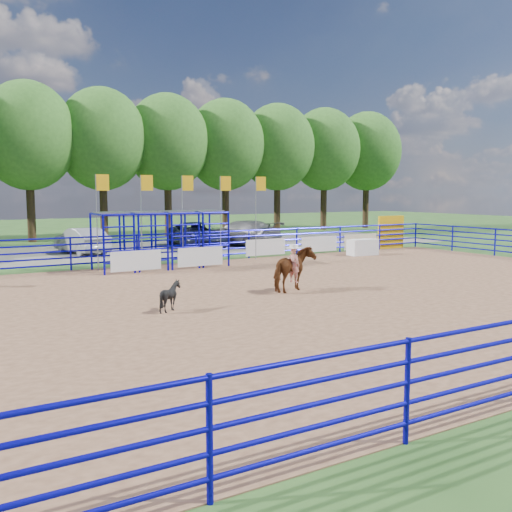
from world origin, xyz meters
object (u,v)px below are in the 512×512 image
Objects in this scene: announcer_table at (363,247)px; car_d at (242,233)px; calf at (170,296)px; car_b at (82,241)px; horse_and_rider at (294,268)px; car_c at (197,235)px.

announcer_table is 0.29× the size of car_d.
calf is 0.20× the size of car_b.
car_b is (-3.29, 16.10, -0.12)m from horse_and_rider.
announcer_table is at bearing -52.74° from calf.
car_b reaches higher than announcer_table.
car_d reaches higher than car_b.
calf is at bearing 37.22° from car_d.
car_b is at bearing 101.56° from horse_and_rider.
car_b is at bearing -171.87° from car_c.
horse_and_rider is 0.51× the size of car_b.
announcer_table is at bearing 91.05° from car_d.
calf is 17.01m from car_b.
calf is at bearing -109.49° from car_c.
announcer_table is at bearing 136.21° from car_b.
announcer_table is at bearing 37.73° from horse_and_rider.
car_c is (-5.86, 8.73, 0.33)m from announcer_table.
car_d is (-2.86, 8.37, 0.36)m from announcer_table.
car_d is (3.00, -0.36, 0.03)m from car_c.
car_d is (6.76, 15.82, -0.04)m from horse_and_rider.
horse_and_rider is at bearing -142.27° from announcer_table.
horse_and_rider is 17.20m from car_d.
announcer_table is 0.73× the size of horse_and_rider.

